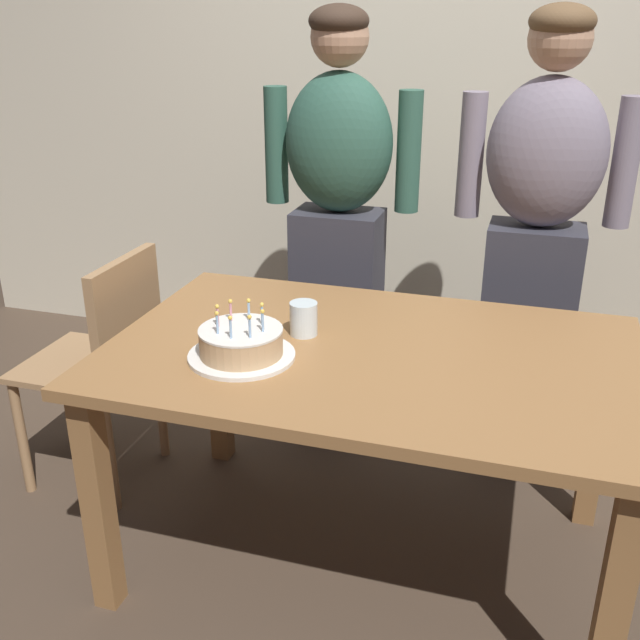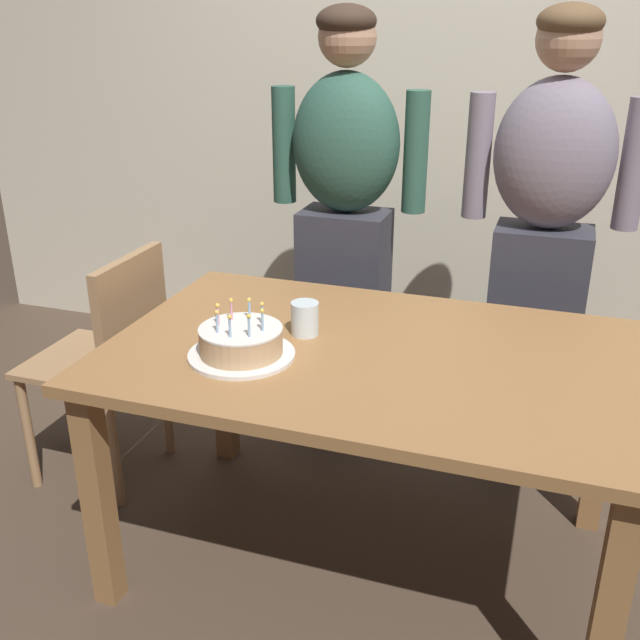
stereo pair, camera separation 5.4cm
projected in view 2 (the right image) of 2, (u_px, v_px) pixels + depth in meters
The scene contains 8 objects.
ground_plane at pixel (365, 557), 2.35m from camera, with size 10.00×10.00×0.00m, color #47382B.
back_wall at pixel (466, 94), 3.20m from camera, with size 5.20×0.10×2.60m, color beige.
dining_table at pixel (370, 380), 2.10m from camera, with size 1.50×0.96×0.74m.
birthday_cake at pixel (241, 343), 2.01m from camera, with size 0.30×0.30×0.15m.
water_glass_near at pixel (305, 318), 2.15m from camera, with size 0.08×0.08×0.10m, color silver.
person_man_bearded at pixel (345, 223), 2.83m from camera, with size 0.61×0.27×1.66m.
person_woman_cardigan at pixel (544, 240), 2.61m from camera, with size 0.61×0.27×1.66m.
dining_chair at pixel (112, 350), 2.59m from camera, with size 0.42×0.42×0.87m.
Camera 2 is at (0.46, -1.82, 1.62)m, focal length 40.79 mm.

